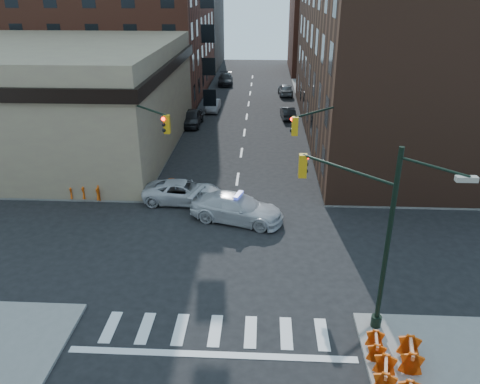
# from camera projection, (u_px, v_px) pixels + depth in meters

# --- Properties ---
(ground) EXTENTS (140.00, 140.00, 0.00)m
(ground) POSITION_uv_depth(u_px,v_px,m) (227.00, 248.00, 26.01)
(ground) COLOR black
(ground) RESTS_ON ground
(sidewalk_nw) EXTENTS (34.00, 54.50, 0.15)m
(sidewalk_nw) POSITION_uv_depth(u_px,v_px,m) (60.00, 103.00, 56.91)
(sidewalk_nw) COLOR gray
(sidewalk_nw) RESTS_ON ground
(sidewalk_ne) EXTENTS (34.00, 54.50, 0.15)m
(sidewalk_ne) POSITION_uv_depth(u_px,v_px,m) (444.00, 108.00, 54.75)
(sidewalk_ne) COLOR gray
(sidewalk_ne) RESTS_ON ground
(bank_building) EXTENTS (22.00, 22.00, 9.00)m
(bank_building) POSITION_uv_depth(u_px,v_px,m) (44.00, 98.00, 40.01)
(bank_building) COLOR #938360
(bank_building) RESTS_ON ground
(commercial_row_ne) EXTENTS (14.00, 34.00, 14.00)m
(commercial_row_ne) POSITION_uv_depth(u_px,v_px,m) (386.00, 60.00, 43.04)
(commercial_row_ne) COLOR #482A1C
(commercial_row_ne) RESTS_ON ground
(filler_nw) EXTENTS (20.00, 18.00, 16.00)m
(filler_nw) POSITION_uv_depth(u_px,v_px,m) (161.00, 18.00, 80.00)
(filler_nw) COLOR brown
(filler_nw) RESTS_ON ground
(filler_ne) EXTENTS (16.00, 16.00, 12.00)m
(filler_ne) POSITION_uv_depth(u_px,v_px,m) (340.00, 33.00, 75.76)
(filler_ne) COLOR #5C2B1D
(filler_ne) RESTS_ON ground
(signal_pole_se) EXTENTS (5.40, 5.27, 8.00)m
(signal_pole_se) POSITION_uv_depth(u_px,v_px,m) (365.00, 224.00, 18.80)
(signal_pole_se) COLOR black
(signal_pole_se) RESTS_ON sidewalk_se
(signal_pole_nw) EXTENTS (3.58, 3.67, 8.00)m
(signal_pole_nw) POSITION_uv_depth(u_px,v_px,m) (140.00, 142.00, 29.37)
(signal_pole_nw) COLOR black
(signal_pole_nw) RESTS_ON sidewalk_nw
(signal_pole_ne) EXTENTS (3.67, 3.58, 8.00)m
(signal_pole_ne) POSITION_uv_depth(u_px,v_px,m) (327.00, 145.00, 28.84)
(signal_pole_ne) COLOR black
(signal_pole_ne) RESTS_ON sidewalk_ne
(tree_ne_near) EXTENTS (3.00, 3.00, 4.85)m
(tree_ne_near) POSITION_uv_depth(u_px,v_px,m) (319.00, 90.00, 47.93)
(tree_ne_near) COLOR black
(tree_ne_near) RESTS_ON sidewalk_ne
(tree_ne_far) EXTENTS (3.00, 3.00, 4.85)m
(tree_ne_far) POSITION_uv_depth(u_px,v_px,m) (312.00, 75.00, 55.22)
(tree_ne_far) COLOR black
(tree_ne_far) RESTS_ON sidewalk_ne
(police_car) EXTENTS (6.21, 3.87, 1.68)m
(police_car) POSITION_uv_depth(u_px,v_px,m) (237.00, 208.00, 28.70)
(police_car) COLOR silver
(police_car) RESTS_ON ground
(pickup) EXTENTS (5.40, 2.69, 1.47)m
(pickup) POSITION_uv_depth(u_px,v_px,m) (183.00, 192.00, 31.15)
(pickup) COLOR silver
(pickup) RESTS_ON ground
(parked_car_wnear) EXTENTS (2.04, 4.79, 1.61)m
(parked_car_wnear) POSITION_uv_depth(u_px,v_px,m) (192.00, 118.00, 48.02)
(parked_car_wnear) COLOR black
(parked_car_wnear) RESTS_ON ground
(parked_car_wfar) EXTENTS (1.49, 3.96, 1.29)m
(parked_car_wfar) POSITION_uv_depth(u_px,v_px,m) (213.00, 106.00, 53.55)
(parked_car_wfar) COLOR gray
(parked_car_wfar) RESTS_ON ground
(parked_car_wdeep) EXTENTS (2.42, 5.31, 1.51)m
(parked_car_wdeep) POSITION_uv_depth(u_px,v_px,m) (225.00, 79.00, 67.51)
(parked_car_wdeep) COLOR black
(parked_car_wdeep) RESTS_ON ground
(parked_car_enear) EXTENTS (1.67, 3.97, 1.28)m
(parked_car_enear) POSITION_uv_depth(u_px,v_px,m) (288.00, 113.00, 50.59)
(parked_car_enear) COLOR black
(parked_car_enear) RESTS_ON ground
(parked_car_efar) EXTENTS (2.01, 4.49, 1.50)m
(parked_car_efar) POSITION_uv_depth(u_px,v_px,m) (286.00, 89.00, 61.20)
(parked_car_efar) COLOR gray
(parked_car_efar) RESTS_ON ground
(pedestrian_a) EXTENTS (0.72, 0.60, 1.70)m
(pedestrian_a) POSITION_uv_depth(u_px,v_px,m) (129.00, 177.00, 32.90)
(pedestrian_a) COLOR black
(pedestrian_a) RESTS_ON sidewalk_nw
(pedestrian_b) EXTENTS (1.10, 1.00, 1.83)m
(pedestrian_b) POSITION_uv_depth(u_px,v_px,m) (112.00, 183.00, 31.77)
(pedestrian_b) COLOR black
(pedestrian_b) RESTS_ON sidewalk_nw
(pedestrian_c) EXTENTS (1.18, 0.91, 1.87)m
(pedestrian_c) POSITION_uv_depth(u_px,v_px,m) (54.00, 173.00, 33.26)
(pedestrian_c) COLOR black
(pedestrian_c) RESTS_ON sidewalk_nw
(barrel_road) EXTENTS (0.58, 0.58, 0.93)m
(barrel_road) POSITION_uv_depth(u_px,v_px,m) (243.00, 206.00, 29.89)
(barrel_road) COLOR #F23A0B
(barrel_road) RESTS_ON ground
(barrel_bank) EXTENTS (0.69, 0.69, 1.03)m
(barrel_bank) POSITION_uv_depth(u_px,v_px,m) (172.00, 186.00, 32.58)
(barrel_bank) COLOR red
(barrel_bank) RESTS_ON ground
(barricade_se_a) EXTENTS (0.68, 1.14, 0.80)m
(barricade_se_a) POSITION_uv_depth(u_px,v_px,m) (375.00, 346.00, 18.19)
(barricade_se_a) COLOR #D15209
(barricade_se_a) RESTS_ON sidewalk_se
(barricade_se_b) EXTENTS (0.90, 1.36, 0.93)m
(barricade_se_b) POSITION_uv_depth(u_px,v_px,m) (385.00, 374.00, 16.80)
(barricade_se_b) COLOR #E63B0A
(barricade_se_b) RESTS_ON sidewalk_se
(barricade_se_c) EXTENTS (0.88, 1.39, 0.97)m
(barricade_se_c) POSITION_uv_depth(u_px,v_px,m) (410.00, 355.00, 17.64)
(barricade_se_c) COLOR red
(barricade_se_c) RESTS_ON sidewalk_se
(barricade_nw_a) EXTENTS (1.43, 0.86, 1.02)m
(barricade_nw_a) POSITION_uv_depth(u_px,v_px,m) (93.00, 192.00, 31.38)
(barricade_nw_a) COLOR orange
(barricade_nw_a) RESTS_ON sidewalk_nw
(barricade_nw_b) EXTENTS (1.34, 0.84, 0.93)m
(barricade_nw_b) POSITION_uv_depth(u_px,v_px,m) (79.00, 191.00, 31.55)
(barricade_nw_b) COLOR #BF3409
(barricade_nw_b) RESTS_ON sidewalk_nw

